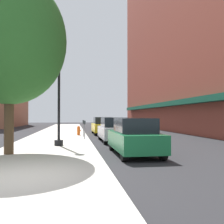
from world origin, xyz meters
TOP-DOWN VIEW (x-y plane):
  - ground_plane at (4.00, 18.00)m, footprint 90.00×90.00m
  - sidewalk_slab at (0.00, 19.00)m, footprint 4.80×50.00m
  - building_right_brick at (14.99, 22.00)m, footprint 6.80×40.00m
  - building_far_background at (-11.01, 37.00)m, footprint 6.80×18.00m
  - lamppost at (0.47, 7.06)m, footprint 0.48×0.48m
  - fire_hydrant at (1.70, 14.50)m, footprint 0.33×0.26m
  - parking_meter_near at (2.05, 10.66)m, footprint 0.14×0.09m
  - parking_meter_far at (2.05, 12.80)m, footprint 0.14×0.09m
  - tree_near at (-1.47, 4.24)m, footprint 4.88×4.88m
  - car_green at (4.00, 3.96)m, footprint 1.80×4.30m
  - car_silver at (4.00, 9.77)m, footprint 1.80×4.30m
  - car_yellow at (4.00, 16.70)m, footprint 1.80×4.30m

SIDE VIEW (x-z plane):
  - ground_plane at x=4.00m, z-range 0.00..0.00m
  - sidewalk_slab at x=0.00m, z-range 0.00..0.12m
  - fire_hydrant at x=1.70m, z-range 0.12..0.91m
  - car_green at x=4.00m, z-range -0.02..1.64m
  - car_silver at x=4.00m, z-range -0.02..1.64m
  - car_yellow at x=4.00m, z-range -0.02..1.64m
  - parking_meter_near at x=2.05m, z-range 0.29..1.60m
  - parking_meter_far at x=2.05m, z-range 0.29..1.60m
  - lamppost at x=0.47m, z-range 0.25..6.15m
  - tree_near at x=-1.47m, z-range 1.17..8.92m
  - building_far_background at x=-11.01m, z-range -0.02..14.73m
  - building_right_brick at x=14.99m, z-range -0.02..25.99m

